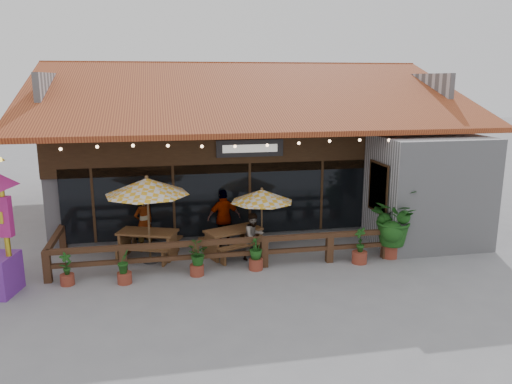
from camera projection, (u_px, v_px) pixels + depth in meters
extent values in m
plane|color=gray|center=(277.00, 260.00, 15.24)|extent=(100.00, 100.00, 0.00)
cube|color=#AEAEB3|center=(240.00, 160.00, 21.50)|extent=(14.00, 10.00, 4.00)
cube|color=#372311|center=(219.00, 149.00, 16.09)|extent=(11.00, 0.16, 1.60)
cube|color=black|center=(220.00, 200.00, 16.45)|extent=(10.00, 0.12, 2.40)
cube|color=#FFD272|center=(219.00, 198.00, 16.64)|extent=(9.80, 0.05, 2.20)
cube|color=#AEAEB3|center=(427.00, 190.00, 16.45)|extent=(3.50, 2.70, 3.60)
cube|color=red|center=(378.00, 188.00, 15.93)|extent=(0.06, 1.20, 1.50)
cube|color=#372311|center=(378.00, 188.00, 15.92)|extent=(0.04, 1.34, 1.64)
cube|color=#AC5126|center=(255.00, 93.00, 17.51)|extent=(15.50, 7.05, 2.37)
cube|color=#AC5126|center=(228.00, 89.00, 24.21)|extent=(15.50, 7.05, 2.37)
cube|color=#AC5126|center=(239.00, 63.00, 20.61)|extent=(15.50, 0.30, 0.12)
cube|color=#AEAEB3|center=(63.00, 97.00, 19.59)|extent=(0.20, 9.00, 1.80)
cube|color=#AEAEB3|center=(394.00, 95.00, 22.22)|extent=(0.20, 9.00, 1.80)
cube|color=black|center=(250.00, 148.00, 16.16)|extent=(2.20, 0.10, 0.55)
cube|color=silver|center=(250.00, 148.00, 16.11)|extent=(1.80, 0.02, 0.25)
cube|color=#372311|center=(93.00, 206.00, 15.66)|extent=(0.08, 0.08, 2.40)
cube|color=#372311|center=(174.00, 202.00, 16.13)|extent=(0.08, 0.08, 2.40)
cube|color=#372311|center=(250.00, 199.00, 16.60)|extent=(0.08, 0.08, 2.40)
cube|color=#372311|center=(321.00, 195.00, 17.07)|extent=(0.08, 0.08, 2.40)
sphere|color=#E7B37F|center=(61.00, 149.00, 13.41)|extent=(0.09, 0.09, 0.09)
sphere|color=#E7B37F|center=(97.00, 147.00, 13.58)|extent=(0.09, 0.09, 0.09)
sphere|color=#E7B37F|center=(133.00, 146.00, 13.75)|extent=(0.09, 0.09, 0.09)
sphere|color=#E7B37F|center=(168.00, 146.00, 13.94)|extent=(0.09, 0.09, 0.09)
sphere|color=#E7B37F|center=(202.00, 146.00, 14.13)|extent=(0.09, 0.09, 0.09)
sphere|color=#E7B37F|center=(235.00, 146.00, 14.31)|extent=(0.09, 0.09, 0.09)
sphere|color=#E7B37F|center=(267.00, 145.00, 14.49)|extent=(0.09, 0.09, 0.09)
sphere|color=#E7B37F|center=(299.00, 143.00, 14.66)|extent=(0.09, 0.09, 0.09)
sphere|color=#E7B37F|center=(330.00, 141.00, 14.83)|extent=(0.09, 0.09, 0.09)
sphere|color=#E7B37F|center=(360.00, 140.00, 15.00)|extent=(0.09, 0.09, 0.09)
sphere|color=#E7B37F|center=(389.00, 140.00, 15.19)|extent=(0.09, 0.09, 0.09)
cube|color=#49281A|center=(47.00, 267.00, 13.45)|extent=(0.20, 0.20, 0.90)
cube|color=#49281A|center=(123.00, 262.00, 13.82)|extent=(0.20, 0.20, 0.90)
cube|color=#49281A|center=(196.00, 257.00, 14.20)|extent=(0.20, 0.20, 0.90)
cube|color=#49281A|center=(264.00, 252.00, 14.57)|extent=(0.20, 0.20, 0.90)
cube|color=#49281A|center=(329.00, 248.00, 14.95)|extent=(0.20, 0.20, 0.90)
cube|color=#49281A|center=(385.00, 244.00, 15.29)|extent=(0.20, 0.20, 0.90)
cube|color=#49281A|center=(227.00, 241.00, 14.28)|extent=(9.80, 0.16, 0.14)
cube|color=#49281A|center=(227.00, 255.00, 14.37)|extent=(9.80, 0.12, 0.12)
cube|color=#49281A|center=(55.00, 238.00, 14.55)|extent=(0.16, 2.50, 0.14)
cube|color=#49281A|center=(63.00, 239.00, 15.74)|extent=(0.20, 0.20, 0.90)
cylinder|color=brown|center=(149.00, 222.00, 14.80)|extent=(0.07, 0.07, 2.50)
cone|color=yellow|center=(147.00, 186.00, 14.56)|extent=(2.95, 2.95, 0.49)
sphere|color=brown|center=(146.00, 177.00, 14.50)|extent=(0.11, 0.11, 0.11)
cylinder|color=black|center=(151.00, 261.00, 15.06)|extent=(0.48, 0.48, 0.07)
cylinder|color=brown|center=(262.00, 222.00, 15.64)|extent=(0.05, 0.05, 1.99)
cone|color=yellow|center=(262.00, 196.00, 15.45)|extent=(2.17, 2.17, 0.39)
sphere|color=brown|center=(262.00, 189.00, 15.40)|extent=(0.09, 0.09, 0.09)
cylinder|color=black|center=(262.00, 252.00, 15.85)|extent=(0.38, 0.38, 0.05)
cube|color=brown|center=(148.00, 232.00, 15.27)|extent=(1.94, 1.39, 0.07)
cube|color=brown|center=(125.00, 243.00, 15.48)|extent=(0.35, 0.75, 0.81)
cube|color=brown|center=(172.00, 246.00, 15.24)|extent=(0.35, 0.75, 0.81)
cube|color=brown|center=(141.00, 249.00, 14.76)|extent=(1.76, 0.90, 0.05)
cube|color=brown|center=(155.00, 236.00, 15.92)|extent=(1.76, 0.90, 0.05)
cube|color=brown|center=(233.00, 230.00, 15.51)|extent=(1.91, 1.40, 0.06)
cube|color=brown|center=(212.00, 247.00, 15.19)|extent=(0.36, 0.74, 0.80)
cube|color=brown|center=(254.00, 238.00, 16.00)|extent=(0.36, 0.74, 0.80)
cube|color=brown|center=(243.00, 245.00, 15.09)|extent=(1.72, 0.93, 0.05)
cube|color=brown|center=(224.00, 235.00, 16.07)|extent=(1.72, 0.93, 0.05)
cylinder|color=gold|center=(7.00, 222.00, 12.53)|extent=(0.14, 0.14, 1.72)
cylinder|color=maroon|center=(390.00, 250.00, 15.43)|extent=(0.57, 0.57, 0.42)
imported|color=#1E5217|center=(392.00, 217.00, 15.20)|extent=(1.78, 1.91, 1.71)
sphere|color=#1E5217|center=(397.00, 228.00, 15.20)|extent=(0.57, 0.57, 0.57)
sphere|color=#1E5217|center=(386.00, 221.00, 15.33)|extent=(0.49, 0.49, 0.49)
imported|color=#372311|center=(144.00, 223.00, 15.87)|extent=(0.81, 0.74, 1.85)
imported|color=#372311|center=(254.00, 236.00, 15.13)|extent=(0.88, 0.81, 1.45)
imported|color=#372311|center=(224.00, 218.00, 16.38)|extent=(1.14, 0.56, 1.88)
cylinder|color=maroon|center=(67.00, 280.00, 13.35)|extent=(0.37, 0.37, 0.29)
imported|color=#1E5217|center=(66.00, 264.00, 13.25)|extent=(0.39, 0.36, 0.61)
cylinder|color=maroon|center=(125.00, 278.00, 13.44)|extent=(0.39, 0.39, 0.31)
imported|color=#1E5217|center=(124.00, 261.00, 13.34)|extent=(0.43, 0.45, 0.64)
cylinder|color=maroon|center=(197.00, 270.00, 14.00)|extent=(0.39, 0.39, 0.31)
imported|color=#1E5217|center=(197.00, 254.00, 13.89)|extent=(0.77, 0.74, 0.65)
cylinder|color=maroon|center=(256.00, 264.00, 14.42)|extent=(0.41, 0.41, 0.33)
imported|color=#1E5217|center=(256.00, 248.00, 14.31)|extent=(0.51, 0.51, 0.67)
cylinder|color=maroon|center=(359.00, 257.00, 14.92)|extent=(0.45, 0.45, 0.36)
imported|color=#1E5217|center=(360.00, 240.00, 14.80)|extent=(0.33, 0.43, 0.74)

